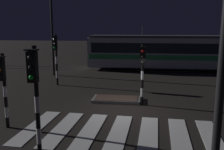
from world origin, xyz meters
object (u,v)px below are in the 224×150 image
at_px(traffic_light_corner_far_left, 56,52).
at_px(street_lamp_trackside_left, 51,18).
at_px(traffic_light_median_centre, 143,66).
at_px(tram, 165,52).
at_px(traffic_light_corner_far_right, 223,55).
at_px(traffic_light_corner_near_left, 3,80).
at_px(traffic_light_kerb_mid_left, 35,87).

xyz_separation_m(traffic_light_corner_far_left, street_lamp_trackside_left, (-1.50, 3.33, 2.37)).
height_order(traffic_light_median_centre, tram, tram).
height_order(traffic_light_corner_far_right, tram, tram).
distance_m(traffic_light_median_centre, traffic_light_corner_far_left, 7.17).
bearing_deg(tram, traffic_light_median_centre, -100.05).
relative_size(traffic_light_median_centre, street_lamp_trackside_left, 0.43).
bearing_deg(street_lamp_trackside_left, traffic_light_corner_far_left, -65.68).
bearing_deg(traffic_light_corner_far_right, traffic_light_corner_far_left, 177.77).
distance_m(traffic_light_corner_far_left, traffic_light_corner_near_left, 7.76).
xyz_separation_m(traffic_light_corner_far_left, traffic_light_corner_near_left, (0.55, -7.73, -0.32)).
bearing_deg(street_lamp_trackside_left, traffic_light_corner_far_right, -16.85).
distance_m(traffic_light_corner_far_right, traffic_light_kerb_mid_left, 12.47).
bearing_deg(traffic_light_corner_far_right, street_lamp_trackside_left, 163.15).
distance_m(traffic_light_median_centre, street_lamp_trackside_left, 10.76).
relative_size(traffic_light_median_centre, traffic_light_corner_far_left, 0.90).
bearing_deg(traffic_light_median_centre, traffic_light_corner_far_right, 35.75).
bearing_deg(traffic_light_corner_far_right, traffic_light_corner_near_left, -144.73).
bearing_deg(traffic_light_corner_far_left, traffic_light_corner_far_right, -2.23).
height_order(traffic_light_corner_far_left, tram, tram).
bearing_deg(traffic_light_kerb_mid_left, traffic_light_corner_near_left, 135.99).
xyz_separation_m(traffic_light_corner_far_left, tram, (7.98, 7.37, -0.59)).
xyz_separation_m(traffic_light_kerb_mid_left, street_lamp_trackside_left, (-4.38, 13.30, 2.36)).
height_order(traffic_light_median_centre, traffic_light_corner_far_left, traffic_light_corner_far_left).
bearing_deg(traffic_light_corner_far_left, traffic_light_kerb_mid_left, -73.94).
xyz_separation_m(traffic_light_corner_far_right, traffic_light_corner_far_left, (-10.89, 0.42, 0.01)).
relative_size(traffic_light_corner_far_left, traffic_light_kerb_mid_left, 1.00).
height_order(traffic_light_corner_far_right, traffic_light_corner_far_left, traffic_light_corner_far_left).
xyz_separation_m(traffic_light_corner_near_left, tram, (7.42, 15.10, -0.27)).
xyz_separation_m(traffic_light_corner_near_left, street_lamp_trackside_left, (-2.06, 11.06, 2.69)).
distance_m(traffic_light_corner_near_left, tram, 16.83).
xyz_separation_m(traffic_light_median_centre, tram, (2.01, 11.33, -0.36)).
bearing_deg(traffic_light_corner_far_right, tram, 110.48).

